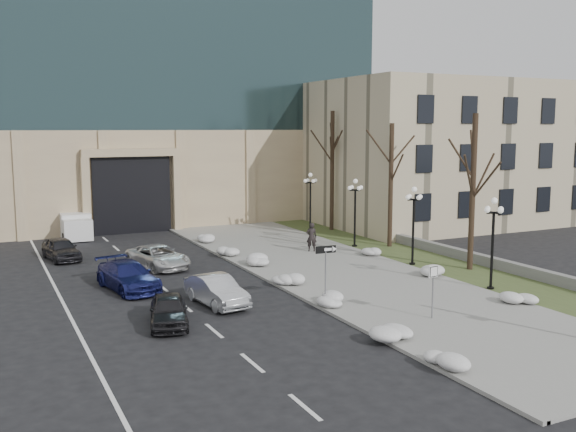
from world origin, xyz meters
The scene contains 33 objects.
ground centered at (0.00, 0.00, 0.00)m, with size 160.00×160.00×0.00m, color black.
sidewalk centered at (3.50, 14.00, 0.06)m, with size 9.00×40.00×0.12m, color gray.
curb centered at (-1.00, 14.00, 0.07)m, with size 0.30×40.00×0.14m, color gray.
grass_strip centered at (10.00, 14.00, 0.05)m, with size 4.00×40.00×0.10m, color #3B4A25.
stone_wall centered at (12.00, 16.00, 0.35)m, with size 0.50×30.00×0.70m, color gray.
office_tower centered at (-2.01, 43.58, 18.49)m, with size 40.00×24.70×36.00m.
classical_building centered at (22.00, 27.98, 6.00)m, with size 22.00×18.12×12.00m.
car_a centered at (-7.94, 7.53, 0.65)m, with size 1.54×3.82×1.30m, color black.
car_b centered at (-5.10, 9.60, 0.69)m, with size 1.46×4.20×1.38m, color #B7BABF.
car_c centered at (-8.18, 14.25, 0.72)m, with size 2.01×4.95×1.44m, color navy.
car_d centered at (-5.48, 18.63, 0.67)m, with size 2.21×4.79×1.33m, color silver.
car_e centered at (-10.33, 23.58, 0.70)m, with size 1.65×4.11×1.40m, color #2A292E.
pedestrian centered at (4.77, 18.67, 1.08)m, with size 0.70×0.46×1.92m, color black.
box_truck centered at (-8.35, 32.18, 0.92)m, with size 2.29×6.03×1.89m.
one_way_sign centered at (-0.42, 7.25, 2.33)m, with size 1.05×0.29×2.82m.
keep_sign centered at (2.35, 3.20, 1.78)m, with size 0.52×0.12×2.42m.
snow_clump_a centered at (-0.74, -1.44, 0.30)m, with size 1.10×1.60×0.36m, color silver.
snow_clump_b centered at (-0.79, 2.03, 0.30)m, with size 1.10×1.60×0.36m, color silver.
snow_clump_c centered at (-0.55, 6.89, 0.30)m, with size 1.10×1.60×0.36m, color silver.
snow_clump_d centered at (-0.56, 11.32, 0.30)m, with size 1.10×1.60×0.36m, color silver.
snow_clump_e centered at (-0.40, 16.26, 0.30)m, with size 1.10×1.60×0.36m, color silver.
snow_clump_f centered at (-0.61, 20.00, 0.30)m, with size 1.10×1.60×0.36m, color silver.
snow_clump_g centered at (-0.58, 25.06, 0.30)m, with size 1.10×1.60×0.36m, color silver.
snow_clump_h centered at (7.54, 3.08, 0.30)m, with size 1.10×1.60×0.36m, color silver.
snow_clump_i centered at (7.56, 9.19, 0.30)m, with size 1.10×1.60×0.36m, color silver.
snow_clump_j centered at (7.86, 15.52, 0.30)m, with size 1.10×1.60×0.36m, color silver.
lamppost_a centered at (8.30, 6.00, 3.07)m, with size 1.18×1.18×4.76m.
lamppost_b centered at (8.30, 12.50, 3.07)m, with size 1.18×1.18×4.76m.
lamppost_c centered at (8.30, 19.00, 3.07)m, with size 1.18×1.18×4.76m.
lamppost_d centered at (8.30, 25.50, 3.07)m, with size 1.18×1.18×4.76m.
tree_near centered at (10.50, 10.00, 5.83)m, with size 3.20×3.20×9.00m.
tree_mid centered at (10.50, 18.00, 5.50)m, with size 3.20×3.20×8.50m.
tree_far centered at (10.50, 26.00, 6.15)m, with size 3.20×3.20×9.50m.
Camera 1 is at (-14.85, -17.96, 8.21)m, focal length 40.00 mm.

